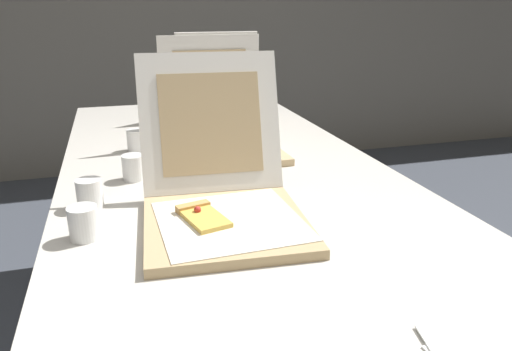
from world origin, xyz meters
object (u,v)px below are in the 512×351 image
at_px(pizza_box_middle, 221,136).
at_px(cup_white_mid, 133,167).
at_px(pizza_box_back, 222,108).
at_px(pizza_box_front, 222,199).
at_px(cup_white_near_center, 90,194).
at_px(cup_white_near_left, 84,223).
at_px(cup_white_far, 136,140).
at_px(table, 232,191).

relative_size(pizza_box_middle, cup_white_mid, 5.20).
relative_size(pizza_box_middle, pizza_box_back, 1.03).
xyz_separation_m(pizza_box_front, cup_white_near_center, (-0.29, 0.16, -0.02)).
xyz_separation_m(pizza_box_middle, cup_white_mid, (-0.29, -0.19, -0.02)).
bearing_deg(cup_white_near_left, cup_white_mid, 71.13).
bearing_deg(cup_white_mid, pizza_box_back, 58.69).
bearing_deg(pizza_box_back, pizza_box_front, -103.37).
xyz_separation_m(pizza_box_middle, cup_white_near_left, (-0.41, -0.53, -0.02)).
bearing_deg(cup_white_far, table, -54.63).
xyz_separation_m(table, cup_white_near_center, (-0.38, -0.12, 0.08)).
bearing_deg(pizza_box_back, table, -101.07).
distance_m(table, pizza_box_front, 0.31).
bearing_deg(cup_white_mid, table, -11.48).
relative_size(cup_white_mid, cup_white_far, 1.00).
height_order(cup_white_near_left, cup_white_far, same).
bearing_deg(cup_white_near_left, pizza_box_middle, 52.57).
bearing_deg(cup_white_near_center, cup_white_near_left, -92.23).
relative_size(pizza_box_front, cup_white_near_left, 6.81).
xyz_separation_m(pizza_box_middle, cup_white_near_center, (-0.40, -0.36, -0.02)).
relative_size(table, cup_white_near_center, 32.51).
distance_m(cup_white_near_left, cup_white_near_center, 0.17).
bearing_deg(table, pizza_box_middle, 84.56).
bearing_deg(table, pizza_box_back, 79.82).
bearing_deg(cup_white_near_center, cup_white_far, 73.79).
distance_m(pizza_box_middle, cup_white_mid, 0.35).
height_order(table, pizza_box_middle, pizza_box_middle).
relative_size(pizza_box_middle, cup_white_far, 5.20).
bearing_deg(pizza_box_back, cup_white_near_left, -118.18).
xyz_separation_m(cup_white_mid, cup_white_near_left, (-0.12, -0.34, 0.00)).
relative_size(pizza_box_middle, cup_white_near_center, 5.20).
relative_size(pizza_box_back, cup_white_near_left, 5.05).
height_order(cup_white_near_left, cup_white_near_center, same).
bearing_deg(pizza_box_middle, cup_white_far, 157.50).
bearing_deg(cup_white_near_center, pizza_box_front, -29.34).
bearing_deg(table, cup_white_mid, 168.52).
height_order(pizza_box_front, pizza_box_back, pizza_box_back).
height_order(table, cup_white_mid, cup_white_mid).
distance_m(pizza_box_front, cup_white_far, 0.64).
distance_m(table, pizza_box_middle, 0.27).
height_order(pizza_box_front, cup_white_mid, pizza_box_front).
relative_size(pizza_box_front, cup_white_near_center, 6.81).
xyz_separation_m(cup_white_mid, cup_white_near_center, (-0.11, -0.17, 0.00)).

